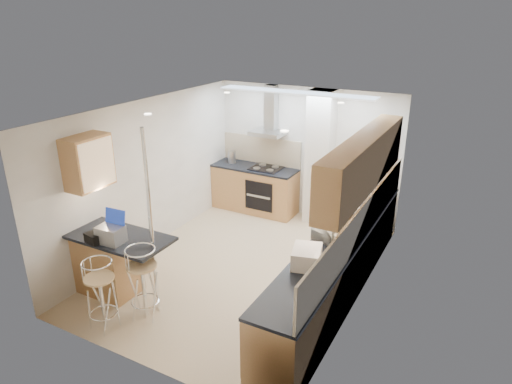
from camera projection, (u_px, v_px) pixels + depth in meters
The scene contains 16 objects.
ground at pixel (245, 268), 7.18m from camera, with size 4.80×4.80×0.00m, color beige.
room_shell at pixel (275, 172), 6.78m from camera, with size 3.64×4.84×2.51m.
right_counter at pixel (338, 266), 6.35m from camera, with size 0.63×4.40×0.92m.
back_counter at pixel (255, 188), 9.15m from camera, with size 1.70×0.63×0.92m.
peninsula at pixel (122, 266), 6.31m from camera, with size 1.47×0.72×0.94m.
microwave at pixel (334, 228), 6.09m from camera, with size 0.52×0.36×0.29m, color white.
laptop at pixel (111, 235), 5.93m from camera, with size 0.33×0.25×0.23m, color #979A9E.
bag at pixel (94, 238), 5.95m from camera, with size 0.23×0.17×0.13m, color black.
bar_stool_near at pixel (101, 295), 5.65m from camera, with size 0.39×0.39×0.96m, color tan, non-canonical shape.
bar_stool_end at pixel (143, 283), 5.86m from camera, with size 0.41×0.41×1.01m, color tan, non-canonical shape.
jar_a at pixel (359, 213), 6.68m from camera, with size 0.12×0.12×0.16m, color silver.
jar_b at pixel (367, 206), 6.96m from camera, with size 0.11×0.11×0.14m, color silver.
jar_c at pixel (339, 242), 5.78m from camera, with size 0.14×0.14×0.22m, color #B1A68D.
jar_d at pixel (322, 261), 5.42m from camera, with size 0.10×0.10×0.15m, color white.
bread_bin at pixel (307, 257), 5.43m from camera, with size 0.33×0.42×0.22m, color silver.
kettle at pixel (232, 157), 9.18m from camera, with size 0.16×0.16×0.25m, color #ADB0B2.
Camera 1 is at (3.11, -5.42, 3.73)m, focal length 32.00 mm.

